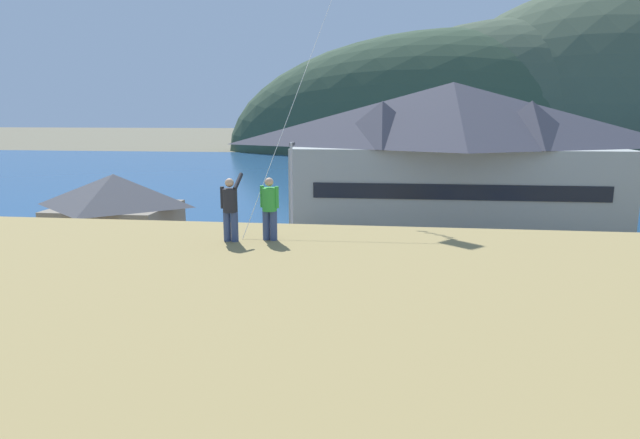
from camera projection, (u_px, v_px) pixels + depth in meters
ground_plane at (276, 332)px, 22.58m from camera, size 600.00×600.00×0.00m
parking_lot_pad at (296, 292)px, 27.44m from camera, size 40.00×20.00×0.10m
bay_water at (356, 174)px, 80.98m from camera, size 360.00×84.00×0.03m
far_hill_west_ridge at (460, 152)px, 127.18m from camera, size 111.51×44.26×56.16m
far_hill_east_peak at (521, 152)px, 127.72m from camera, size 99.41×47.18×60.90m
far_hill_center_saddle at (602, 151)px, 131.11m from camera, size 94.38×64.20×77.01m
harbor_lodge at (451, 151)px, 42.39m from camera, size 25.86×12.31×11.38m
storage_shed_near_lot at (116, 219)px, 31.84m from camera, size 7.01×5.90×5.53m
wharf_dock at (343, 196)px, 57.33m from camera, size 3.20×12.93×0.70m
moored_boat_wharfside at (308, 196)px, 54.63m from camera, size 2.45×6.21×2.16m
parked_car_back_row_right at (19, 288)px, 24.97m from camera, size 4.32×2.30×1.82m
parked_car_front_row_end at (521, 308)px, 22.33m from camera, size 4.33×2.31×1.82m
parked_car_front_row_red at (317, 261)px, 29.52m from camera, size 4.25×2.16×1.82m
parked_car_mid_row_near at (265, 299)px, 23.46m from camera, size 4.29×2.24×1.82m
parked_car_mid_row_center at (554, 273)px, 27.22m from camera, size 4.34×2.34×1.82m
parked_car_corner_spot at (433, 276)px, 26.81m from camera, size 4.23×2.12×1.82m
parking_light_pole at (292, 194)px, 32.16m from camera, size 0.24×0.78×7.23m
person_kite_flyer at (230, 207)px, 14.62m from camera, size 0.56×0.64×1.86m
person_companion at (270, 207)px, 14.77m from camera, size 0.54×0.40×1.74m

